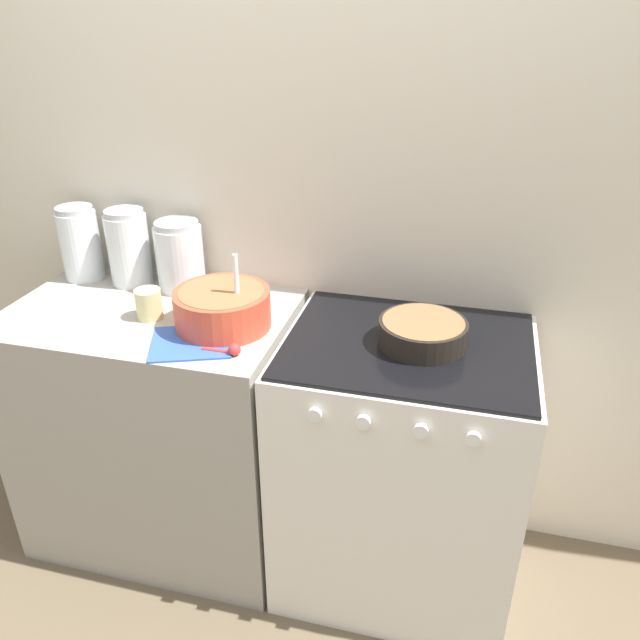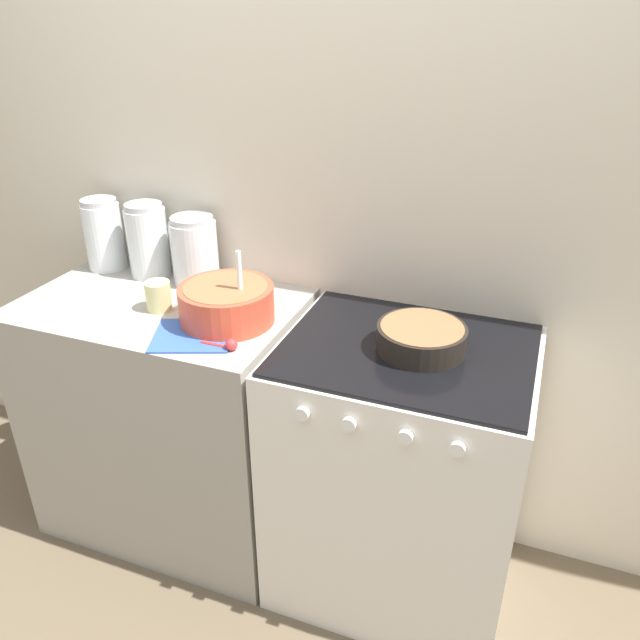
{
  "view_description": "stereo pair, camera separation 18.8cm",
  "coord_description": "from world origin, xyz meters",
  "px_view_note": "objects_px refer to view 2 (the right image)",
  "views": [
    {
      "loc": [
        0.54,
        -1.33,
        1.85
      ],
      "look_at": [
        0.12,
        0.29,
        0.99
      ],
      "focal_mm": 35.0,
      "sensor_mm": 36.0,
      "label": 1
    },
    {
      "loc": [
        0.72,
        -1.28,
        1.85
      ],
      "look_at": [
        0.12,
        0.29,
        0.99
      ],
      "focal_mm": 35.0,
      "sensor_mm": 36.0,
      "label": 2
    }
  ],
  "objects_px": {
    "baking_pan": "(421,337)",
    "tin_can": "(158,296)",
    "storage_jar_middle": "(148,245)",
    "stove": "(398,472)",
    "storage_jar_left": "(104,239)",
    "storage_jar_right": "(195,255)",
    "mixing_bowl": "(226,302)"
  },
  "relations": [
    {
      "from": "baking_pan",
      "to": "tin_can",
      "type": "bearing_deg",
      "value": -177.06
    },
    {
      "from": "storage_jar_middle",
      "to": "tin_can",
      "type": "bearing_deg",
      "value": -50.93
    },
    {
      "from": "stove",
      "to": "storage_jar_middle",
      "type": "distance_m",
      "value": 1.2
    },
    {
      "from": "storage_jar_left",
      "to": "stove",
      "type": "bearing_deg",
      "value": -9.38
    },
    {
      "from": "storage_jar_right",
      "to": "tin_can",
      "type": "bearing_deg",
      "value": -89.57
    },
    {
      "from": "storage_jar_left",
      "to": "storage_jar_right",
      "type": "xyz_separation_m",
      "value": [
        0.39,
        0.0,
        -0.01
      ]
    },
    {
      "from": "stove",
      "to": "storage_jar_right",
      "type": "xyz_separation_m",
      "value": [
        -0.83,
        0.2,
        0.57
      ]
    },
    {
      "from": "baking_pan",
      "to": "storage_jar_left",
      "type": "bearing_deg",
      "value": 171.06
    },
    {
      "from": "stove",
      "to": "storage_jar_left",
      "type": "height_order",
      "value": "storage_jar_left"
    },
    {
      "from": "stove",
      "to": "mixing_bowl",
      "type": "xyz_separation_m",
      "value": [
        -0.58,
        -0.03,
        0.54
      ]
    },
    {
      "from": "storage_jar_right",
      "to": "storage_jar_left",
      "type": "bearing_deg",
      "value": 180.0
    },
    {
      "from": "baking_pan",
      "to": "storage_jar_left",
      "type": "distance_m",
      "value": 1.27
    },
    {
      "from": "storage_jar_middle",
      "to": "tin_can",
      "type": "distance_m",
      "value": 0.32
    },
    {
      "from": "stove",
      "to": "baking_pan",
      "type": "relative_size",
      "value": 3.58
    },
    {
      "from": "stove",
      "to": "storage_jar_right",
      "type": "relative_size",
      "value": 3.84
    },
    {
      "from": "mixing_bowl",
      "to": "storage_jar_middle",
      "type": "relative_size",
      "value": 1.11
    },
    {
      "from": "tin_can",
      "to": "stove",
      "type": "bearing_deg",
      "value": 2.82
    },
    {
      "from": "stove",
      "to": "tin_can",
      "type": "xyz_separation_m",
      "value": [
        -0.83,
        -0.04,
        0.52
      ]
    },
    {
      "from": "stove",
      "to": "storage_jar_right",
      "type": "distance_m",
      "value": 1.03
    },
    {
      "from": "tin_can",
      "to": "storage_jar_left",
      "type": "bearing_deg",
      "value": 148.25
    },
    {
      "from": "mixing_bowl",
      "to": "storage_jar_middle",
      "type": "distance_m",
      "value": 0.51
    },
    {
      "from": "storage_jar_right",
      "to": "storage_jar_middle",
      "type": "bearing_deg",
      "value": 180.0
    },
    {
      "from": "stove",
      "to": "tin_can",
      "type": "distance_m",
      "value": 0.98
    },
    {
      "from": "mixing_bowl",
      "to": "storage_jar_left",
      "type": "bearing_deg",
      "value": 159.81
    },
    {
      "from": "mixing_bowl",
      "to": "storage_jar_right",
      "type": "height_order",
      "value": "same"
    },
    {
      "from": "baking_pan",
      "to": "tin_can",
      "type": "xyz_separation_m",
      "value": [
        -0.86,
        -0.04,
        0.01
      ]
    },
    {
      "from": "storage_jar_middle",
      "to": "storage_jar_right",
      "type": "bearing_deg",
      "value": 0.0
    },
    {
      "from": "stove",
      "to": "storage_jar_middle",
      "type": "xyz_separation_m",
      "value": [
        -1.02,
        0.2,
        0.59
      ]
    },
    {
      "from": "storage_jar_left",
      "to": "storage_jar_right",
      "type": "distance_m",
      "value": 0.39
    },
    {
      "from": "mixing_bowl",
      "to": "storage_jar_right",
      "type": "xyz_separation_m",
      "value": [
        -0.25,
        0.24,
        0.04
      ]
    },
    {
      "from": "stove",
      "to": "baking_pan",
      "type": "bearing_deg",
      "value": 5.61
    },
    {
      "from": "baking_pan",
      "to": "storage_jar_middle",
      "type": "relative_size",
      "value": 0.97
    }
  ]
}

